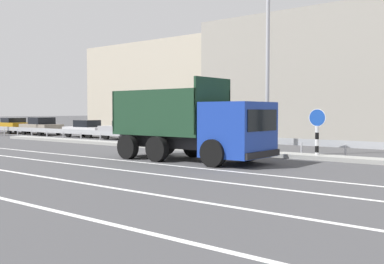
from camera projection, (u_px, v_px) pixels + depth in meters
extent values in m
plane|color=#424244|center=(172.00, 154.00, 21.75)|extent=(320.00, 320.00, 0.00)
cube|color=silver|center=(160.00, 164.00, 17.55)|extent=(65.03, 0.16, 0.01)
cube|color=silver|center=(119.00, 170.00, 15.89)|extent=(65.03, 0.16, 0.01)
cube|color=silver|center=(54.00, 178.00, 13.82)|extent=(65.03, 0.16, 0.01)
cube|color=gray|center=(199.00, 149.00, 23.46)|extent=(35.77, 1.10, 0.18)
cube|color=#9EA0A5|center=(212.00, 138.00, 24.34)|extent=(65.03, 0.04, 0.32)
cylinder|color=#ADADB2|center=(5.00, 132.00, 38.00)|extent=(0.09, 0.09, 0.62)
cylinder|color=#ADADB2|center=(18.00, 133.00, 36.70)|extent=(0.09, 0.09, 0.62)
cylinder|color=#ADADB2|center=(32.00, 134.00, 35.40)|extent=(0.09, 0.09, 0.62)
cylinder|color=#ADADB2|center=(47.00, 134.00, 34.10)|extent=(0.09, 0.09, 0.62)
cylinder|color=#ADADB2|center=(63.00, 135.00, 32.80)|extent=(0.09, 0.09, 0.62)
cylinder|color=#ADADB2|center=(81.00, 136.00, 31.50)|extent=(0.09, 0.09, 0.62)
cylinder|color=#ADADB2|center=(100.00, 137.00, 30.21)|extent=(0.09, 0.09, 0.62)
cylinder|color=#ADADB2|center=(121.00, 139.00, 28.91)|extent=(0.09, 0.09, 0.62)
cylinder|color=#ADADB2|center=(144.00, 140.00, 27.61)|extent=(0.09, 0.09, 0.62)
cylinder|color=#ADADB2|center=(170.00, 141.00, 26.31)|extent=(0.09, 0.09, 0.62)
cylinder|color=#ADADB2|center=(197.00, 143.00, 25.01)|extent=(0.09, 0.09, 0.62)
cylinder|color=#ADADB2|center=(228.00, 145.00, 23.71)|extent=(0.09, 0.09, 0.62)
cylinder|color=#ADADB2|center=(263.00, 147.00, 22.41)|extent=(0.09, 0.09, 0.62)
cylinder|color=#ADADB2|center=(302.00, 149.00, 21.11)|extent=(0.09, 0.09, 0.62)
cylinder|color=#ADADB2|center=(345.00, 151.00, 19.81)|extent=(0.09, 0.09, 0.62)
cube|color=#19389E|center=(238.00, 129.00, 17.35)|extent=(2.13, 2.48, 2.12)
cube|color=black|center=(263.00, 120.00, 16.66)|extent=(0.04, 2.12, 0.80)
cube|color=black|center=(263.00, 154.00, 16.70)|extent=(0.11, 2.42, 0.24)
cube|color=black|center=(170.00, 141.00, 19.57)|extent=(4.95, 1.37, 0.53)
cube|color=#193823|center=(170.00, 133.00, 19.56)|extent=(4.75, 2.39, 0.12)
cube|color=#193823|center=(186.00, 111.00, 20.40)|extent=(4.75, 0.12, 1.80)
cube|color=#193823|center=(152.00, 111.00, 18.63)|extent=(4.75, 0.12, 1.80)
cube|color=#193823|center=(213.00, 106.00, 18.06)|extent=(0.11, 2.37, 2.25)
cube|color=#193823|center=(132.00, 111.00, 20.96)|extent=(0.11, 2.37, 1.80)
cylinder|color=black|center=(247.00, 149.00, 18.53)|extent=(1.04, 0.32, 1.04)
cylinder|color=black|center=(213.00, 153.00, 16.64)|extent=(1.04, 0.32, 1.04)
cylinder|color=black|center=(194.00, 146.00, 20.30)|extent=(1.04, 0.32, 1.04)
cylinder|color=black|center=(157.00, 149.00, 18.41)|extent=(1.04, 0.32, 1.04)
cylinder|color=black|center=(165.00, 144.00, 21.37)|extent=(1.04, 0.32, 1.04)
cylinder|color=black|center=(128.00, 147.00, 19.49)|extent=(1.04, 0.32, 1.04)
cylinder|color=white|center=(317.00, 156.00, 19.43)|extent=(0.16, 0.16, 0.29)
cylinder|color=black|center=(317.00, 149.00, 19.42)|extent=(0.16, 0.16, 0.29)
cylinder|color=white|center=(317.00, 143.00, 19.41)|extent=(0.16, 0.16, 0.29)
cylinder|color=black|center=(317.00, 136.00, 19.39)|extent=(0.16, 0.16, 0.29)
cylinder|color=white|center=(317.00, 129.00, 19.38)|extent=(0.16, 0.16, 0.29)
cylinder|color=#1E4CB2|center=(317.00, 118.00, 19.36)|extent=(0.71, 0.03, 0.71)
cylinder|color=white|center=(317.00, 118.00, 19.36)|extent=(0.77, 0.02, 0.77)
cylinder|color=#ADADB2|center=(268.00, 56.00, 20.67)|extent=(0.18, 0.18, 9.23)
cube|color=#B27A14|center=(13.00, 126.00, 42.53)|extent=(4.10, 2.19, 0.72)
cube|color=black|center=(13.00, 120.00, 42.42)|extent=(1.78, 1.81, 0.44)
cylinder|color=black|center=(16.00, 129.00, 44.06)|extent=(0.61, 0.24, 0.60)
cylinder|color=black|center=(9.00, 131.00, 41.04)|extent=(0.61, 0.24, 0.60)
cylinder|color=black|center=(28.00, 130.00, 42.39)|extent=(0.61, 0.24, 0.60)
cube|color=gray|center=(41.00, 128.00, 39.56)|extent=(4.59, 2.13, 0.65)
cube|color=black|center=(42.00, 121.00, 39.44)|extent=(1.98, 1.74, 0.60)
cylinder|color=black|center=(24.00, 131.00, 39.86)|extent=(0.61, 0.24, 0.60)
cylinder|color=black|center=(42.00, 131.00, 41.15)|extent=(0.61, 0.24, 0.60)
cylinder|color=black|center=(40.00, 132.00, 37.99)|extent=(0.61, 0.24, 0.60)
cylinder|color=black|center=(58.00, 132.00, 39.28)|extent=(0.61, 0.24, 0.60)
cube|color=silver|center=(86.00, 130.00, 35.83)|extent=(3.95, 1.92, 0.53)
cube|color=black|center=(87.00, 123.00, 35.74)|extent=(1.71, 1.58, 0.55)
cylinder|color=black|center=(68.00, 133.00, 35.87)|extent=(0.61, 0.24, 0.60)
cylinder|color=black|center=(84.00, 133.00, 37.18)|extent=(0.61, 0.24, 0.60)
cylinder|color=black|center=(89.00, 134.00, 34.50)|extent=(0.61, 0.24, 0.60)
cylinder|color=black|center=(104.00, 134.00, 35.81)|extent=(0.61, 0.24, 0.60)
cube|color=#A3A3A8|center=(127.00, 131.00, 32.61)|extent=(4.64, 1.75, 0.69)
cube|color=black|center=(129.00, 124.00, 32.50)|extent=(1.97, 1.50, 0.39)
cylinder|color=black|center=(106.00, 135.00, 32.87)|extent=(0.60, 0.21, 0.60)
cylinder|color=black|center=(122.00, 135.00, 34.12)|extent=(0.60, 0.21, 0.60)
cylinder|color=black|center=(134.00, 137.00, 31.14)|extent=(0.60, 0.21, 0.60)
cylinder|color=black|center=(149.00, 136.00, 32.38)|extent=(0.60, 0.21, 0.60)
cube|color=#B7AD99|center=(185.00, 91.00, 46.39)|extent=(14.85, 13.48, 8.44)
cube|color=gray|center=(351.00, 81.00, 31.13)|extent=(17.50, 11.42, 8.40)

